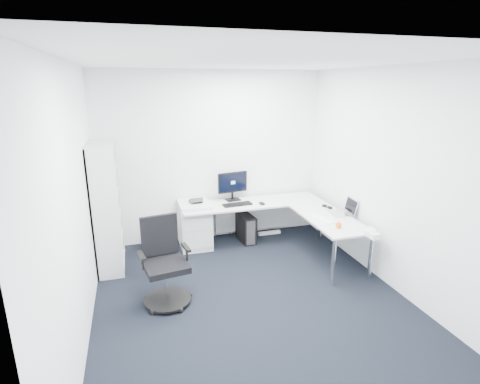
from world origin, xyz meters
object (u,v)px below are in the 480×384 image
object	(u,v)px
bookshelf	(107,207)
laptop	(339,207)
task_chair	(166,264)
monitor	(233,186)
l_desk	(258,229)

from	to	relation	value
bookshelf	laptop	bearing A→B (deg)	-11.06
task_chair	monitor	distance (m)	2.10
l_desk	monitor	xyz separation A→B (m)	(-0.27, 0.50, 0.57)
l_desk	laptop	distance (m)	1.26
l_desk	monitor	world-z (taller)	monitor
l_desk	laptop	bearing A→B (deg)	-29.34
laptop	l_desk	bearing A→B (deg)	155.37
l_desk	monitor	distance (m)	0.81
l_desk	task_chair	xyz separation A→B (m)	(-1.52, -1.14, 0.18)
task_chair	laptop	distance (m)	2.62
task_chair	laptop	bearing A→B (deg)	3.42
bookshelf	monitor	bearing A→B (deg)	13.38
bookshelf	task_chair	xyz separation A→B (m)	(0.66, -1.19, -0.36)
bookshelf	l_desk	bearing A→B (deg)	-1.32
bookshelf	laptop	xyz separation A→B (m)	(3.20, -0.62, -0.09)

